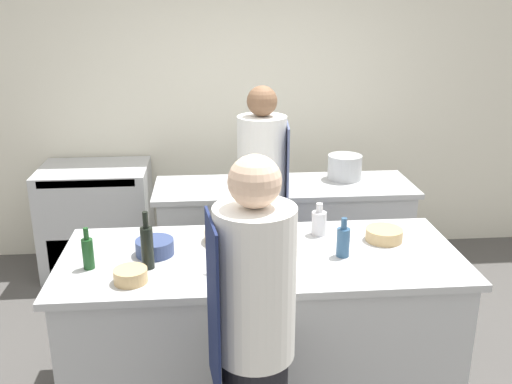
{
  "coord_description": "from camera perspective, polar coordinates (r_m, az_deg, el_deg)",
  "views": [
    {
      "loc": [
        -0.28,
        -2.9,
        2.25
      ],
      "look_at": [
        0.0,
        0.35,
        1.15
      ],
      "focal_mm": 40.0,
      "sensor_mm": 36.0,
      "label": 1
    }
  ],
  "objects": [
    {
      "name": "cutting_board",
      "position": [
        3.08,
        -2.25,
        -7.27
      ],
      "size": [
        0.32,
        0.2,
        0.01
      ],
      "color": "white",
      "rests_on": "prep_counter"
    },
    {
      "name": "oven_range",
      "position": [
        5.07,
        -15.53,
        -2.63
      ],
      "size": [
        0.89,
        0.66,
        0.92
      ],
      "color": "#B7BABC",
      "rests_on": "ground_plane"
    },
    {
      "name": "bottle_vinegar",
      "position": [
        2.91,
        1.51,
        -7.16
      ],
      "size": [
        0.06,
        0.06,
        0.21
      ],
      "color": "#B2A84C",
      "rests_on": "prep_counter"
    },
    {
      "name": "wall_back",
      "position": [
        5.11,
        -1.72,
        9.15
      ],
      "size": [
        8.0,
        0.06,
        2.8
      ],
      "color": "silver",
      "rests_on": "ground_plane"
    },
    {
      "name": "bowl_ceramic_blue",
      "position": [
        3.46,
        12.68,
        -4.18
      ],
      "size": [
        0.22,
        0.22,
        0.07
      ],
      "color": "tan",
      "rests_on": "prep_counter"
    },
    {
      "name": "pass_counter",
      "position": [
        4.54,
        2.76,
        -4.63
      ],
      "size": [
        1.99,
        0.63,
        0.9
      ],
      "color": "#B7BABC",
      "rests_on": "ground_plane"
    },
    {
      "name": "bottle_wine",
      "position": [
        3.14,
        -16.46,
        -5.81
      ],
      "size": [
        0.06,
        0.06,
        0.23
      ],
      "color": "#19471E",
      "rests_on": "prep_counter"
    },
    {
      "name": "bowl_prep_small",
      "position": [
        3.24,
        -10.09,
        -5.44
      ],
      "size": [
        0.21,
        0.21,
        0.09
      ],
      "color": "navy",
      "rests_on": "prep_counter"
    },
    {
      "name": "prep_counter",
      "position": [
        3.42,
        0.51,
        -13.02
      ],
      "size": [
        2.24,
        0.93,
        0.9
      ],
      "color": "#B7BABC",
      "rests_on": "ground_plane"
    },
    {
      "name": "stockpot",
      "position": [
        4.56,
        8.86,
        2.47
      ],
      "size": [
        0.27,
        0.27,
        0.19
      ],
      "color": "#B7BABC",
      "rests_on": "pass_counter"
    },
    {
      "name": "bowl_wooden_salad",
      "position": [
        2.97,
        -12.43,
        -8.16
      ],
      "size": [
        0.17,
        0.17,
        0.07
      ],
      "color": "tan",
      "rests_on": "prep_counter"
    },
    {
      "name": "bowl_mixing_large",
      "position": [
        3.37,
        -2.93,
        -4.27
      ],
      "size": [
        0.26,
        0.26,
        0.08
      ],
      "color": "tan",
      "rests_on": "prep_counter"
    },
    {
      "name": "bottle_water",
      "position": [
        3.27,
        1.58,
        -3.53
      ],
      "size": [
        0.07,
        0.07,
        0.3
      ],
      "color": "#5B2319",
      "rests_on": "prep_counter"
    },
    {
      "name": "bottle_olive_oil",
      "position": [
        3.46,
        6.31,
        -3.02
      ],
      "size": [
        0.09,
        0.09,
        0.2
      ],
      "color": "silver",
      "rests_on": "prep_counter"
    },
    {
      "name": "bottle_sauce",
      "position": [
        3.06,
        -10.83,
        -5.33
      ],
      "size": [
        0.07,
        0.07,
        0.32
      ],
      "color": "black",
      "rests_on": "prep_counter"
    },
    {
      "name": "bottle_cooking_oil",
      "position": [
        3.19,
        8.71,
        -4.88
      ],
      "size": [
        0.07,
        0.07,
        0.23
      ],
      "color": "#2D5175",
      "rests_on": "prep_counter"
    },
    {
      "name": "chef_at_prep_near",
      "position": [
        2.57,
        -0.19,
        -14.5
      ],
      "size": [
        0.38,
        0.36,
        1.67
      ],
      "rotation": [
        0.0,
        0.0,
        1.69
      ],
      "color": "black",
      "rests_on": "ground_plane"
    },
    {
      "name": "chef_at_stove",
      "position": [
        3.88,
        0.62,
        -2.02
      ],
      "size": [
        0.35,
        0.33,
        1.73
      ],
      "rotation": [
        0.0,
        0.0,
        -1.66
      ],
      "color": "black",
      "rests_on": "ground_plane"
    }
  ]
}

